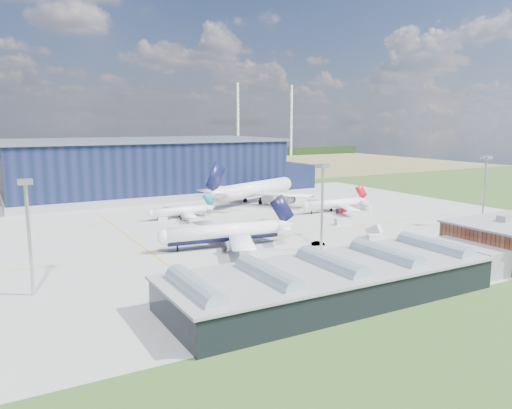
% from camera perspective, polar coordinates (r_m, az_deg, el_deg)
% --- Properties ---
extents(ground, '(600.00, 600.00, 0.00)m').
position_cam_1_polar(ground, '(153.24, -2.30, -3.31)').
color(ground, '#30511E').
rests_on(ground, ground).
extents(apron, '(220.00, 160.00, 0.08)m').
position_cam_1_polar(apron, '(162.01, -3.91, -2.61)').
color(apron, gray).
rests_on(apron, ground).
extents(farmland, '(600.00, 220.00, 0.01)m').
position_cam_1_polar(farmland, '(361.30, -18.38, 3.56)').
color(farmland, olive).
rests_on(farmland, ground).
extents(treeline, '(600.00, 8.00, 8.00)m').
position_cam_1_polar(treeline, '(439.56, -20.43, 4.93)').
color(treeline, black).
rests_on(treeline, ground).
extents(hangar, '(145.00, 62.00, 26.10)m').
position_cam_1_polar(hangar, '(239.77, -12.08, 3.90)').
color(hangar, black).
rests_on(hangar, ground).
extents(glass_concourse, '(78.00, 23.00, 8.60)m').
position_cam_1_polar(glass_concourse, '(100.10, 10.21, -8.18)').
color(glass_concourse, black).
rests_on(glass_concourse, ground).
extents(light_mast_west, '(2.60, 2.60, 23.00)m').
position_cam_1_polar(light_mast_west, '(105.18, -24.63, -1.45)').
color(light_mast_west, '#AAADB1').
rests_on(light_mast_west, ground).
extents(light_mast_center, '(2.60, 2.60, 23.00)m').
position_cam_1_polar(light_mast_center, '(130.53, 7.59, 1.28)').
color(light_mast_center, '#AAADB1').
rests_on(light_mast_center, ground).
extents(light_mast_east, '(2.60, 2.60, 23.00)m').
position_cam_1_polar(light_mast_east, '(177.09, 24.71, 2.62)').
color(light_mast_east, '#AAADB1').
rests_on(light_mast_east, ground).
extents(airliner_navy, '(44.62, 43.85, 13.18)m').
position_cam_1_polar(airliner_navy, '(134.99, -3.81, -2.20)').
color(airliner_navy, white).
rests_on(airliner_navy, ground).
extents(airliner_red, '(31.60, 30.97, 9.94)m').
position_cam_1_polar(airliner_red, '(190.04, 8.78, 0.59)').
color(airliner_red, white).
rests_on(airliner_red, ground).
extents(airliner_widebody, '(74.15, 73.52, 18.47)m').
position_cam_1_polar(airliner_widebody, '(208.98, -0.09, 2.68)').
color(airliner_widebody, white).
rests_on(airliner_widebody, ground).
extents(airliner_regional, '(26.39, 25.85, 8.43)m').
position_cam_1_polar(airliner_regional, '(177.67, -8.76, -0.26)').
color(airliner_regional, white).
rests_on(airliner_regional, ground).
extents(gse_tug_a, '(3.41, 4.07, 1.46)m').
position_cam_1_polar(gse_tug_a, '(118.44, 8.35, -6.85)').
color(gse_tug_a, yellow).
rests_on(gse_tug_a, ground).
extents(gse_tug_b, '(2.48, 3.19, 1.23)m').
position_cam_1_polar(gse_tug_b, '(99.05, -8.12, -10.19)').
color(gse_tug_b, yellow).
rests_on(gse_tug_b, ground).
extents(gse_van_a, '(5.60, 3.58, 2.26)m').
position_cam_1_polar(gse_van_a, '(167.59, 9.92, -1.94)').
color(gse_van_a, silver).
rests_on(gse_van_a, ground).
extents(gse_cart_a, '(2.79, 3.32, 1.23)m').
position_cam_1_polar(gse_cart_a, '(228.03, 6.79, 0.99)').
color(gse_cart_a, silver).
rests_on(gse_cart_a, ground).
extents(gse_van_b, '(4.74, 5.48, 2.31)m').
position_cam_1_polar(gse_van_b, '(197.40, 12.20, -0.30)').
color(gse_van_b, silver).
rests_on(gse_van_b, ground).
extents(gse_tug_c, '(3.29, 4.07, 1.54)m').
position_cam_1_polar(gse_tug_c, '(187.48, 3.37, -0.73)').
color(gse_tug_c, yellow).
rests_on(gse_tug_c, ground).
extents(gse_cart_b, '(3.56, 2.76, 1.38)m').
position_cam_1_polar(gse_cart_b, '(175.71, -10.63, -1.59)').
color(gse_cart_b, silver).
rests_on(gse_cart_b, ground).
extents(gse_van_c, '(4.77, 3.14, 2.10)m').
position_cam_1_polar(gse_van_c, '(146.22, 13.40, -3.75)').
color(gse_van_c, silver).
rests_on(gse_van_c, ground).
extents(airstair, '(3.00, 4.71, 2.81)m').
position_cam_1_polar(airstair, '(150.33, 13.33, -3.26)').
color(airstair, silver).
rests_on(airstair, ground).
extents(car_b, '(3.91, 2.72, 1.22)m').
position_cam_1_polar(car_b, '(138.93, 7.11, -4.44)').
color(car_b, '#99999E').
rests_on(car_b, ground).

